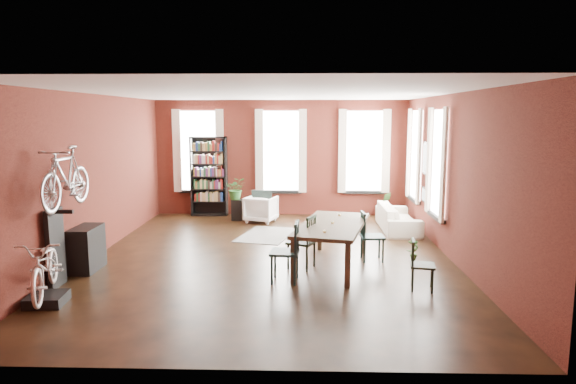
{
  "coord_description": "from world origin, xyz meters",
  "views": [
    {
      "loc": [
        0.63,
        -9.79,
        2.78
      ],
      "look_at": [
        0.31,
        0.6,
        1.23
      ],
      "focal_mm": 32.0,
      "sensor_mm": 36.0,
      "label": 1
    }
  ],
  "objects_px": {
    "dining_chair_a": "(285,252)",
    "bookshelf": "(209,176)",
    "dining_table": "(332,245)",
    "plant_stand": "(237,210)",
    "bicycle_floor": "(44,240)",
    "cream_sofa": "(398,213)",
    "dining_chair_d": "(372,236)",
    "white_armchair": "(261,208)",
    "console_table": "(87,249)",
    "dining_chair_c": "(423,265)",
    "bike_trainer": "(47,299)",
    "dining_chair_b": "(301,242)"
  },
  "relations": [
    {
      "from": "bookshelf",
      "to": "white_armchair",
      "type": "height_order",
      "value": "bookshelf"
    },
    {
      "from": "dining_table",
      "to": "dining_chair_c",
      "type": "xyz_separation_m",
      "value": [
        1.38,
        -1.25,
        0.0
      ]
    },
    {
      "from": "white_armchair",
      "to": "bicycle_floor",
      "type": "xyz_separation_m",
      "value": [
        -2.67,
        -6.06,
        0.61
      ]
    },
    {
      "from": "dining_chair_d",
      "to": "bookshelf",
      "type": "relative_size",
      "value": 0.43
    },
    {
      "from": "dining_chair_a",
      "to": "dining_chair_b",
      "type": "height_order",
      "value": "dining_chair_a"
    },
    {
      "from": "white_armchair",
      "to": "console_table",
      "type": "xyz_separation_m",
      "value": [
        -2.79,
        -4.35,
        0.02
      ]
    },
    {
      "from": "bookshelf",
      "to": "white_armchair",
      "type": "relative_size",
      "value": 2.92
    },
    {
      "from": "dining_chair_c",
      "to": "bookshelf",
      "type": "bearing_deg",
      "value": 47.23
    },
    {
      "from": "bookshelf",
      "to": "plant_stand",
      "type": "bearing_deg",
      "value": -36.69
    },
    {
      "from": "dining_chair_a",
      "to": "bookshelf",
      "type": "height_order",
      "value": "bookshelf"
    },
    {
      "from": "dining_table",
      "to": "dining_chair_a",
      "type": "bearing_deg",
      "value": -119.75
    },
    {
      "from": "plant_stand",
      "to": "dining_chair_a",
      "type": "bearing_deg",
      "value": -74.03
    },
    {
      "from": "dining_chair_d",
      "to": "dining_table",
      "type": "bearing_deg",
      "value": 114.97
    },
    {
      "from": "dining_table",
      "to": "plant_stand",
      "type": "relative_size",
      "value": 4.28
    },
    {
      "from": "dining_chair_c",
      "to": "console_table",
      "type": "bearing_deg",
      "value": 91.86
    },
    {
      "from": "bicycle_floor",
      "to": "white_armchair",
      "type": "bearing_deg",
      "value": 49.96
    },
    {
      "from": "dining_table",
      "to": "dining_chair_a",
      "type": "height_order",
      "value": "dining_chair_a"
    },
    {
      "from": "dining_chair_a",
      "to": "cream_sofa",
      "type": "height_order",
      "value": "dining_chair_a"
    },
    {
      "from": "dining_chair_c",
      "to": "bike_trainer",
      "type": "relative_size",
      "value": 1.54
    },
    {
      "from": "dining_table",
      "to": "cream_sofa",
      "type": "height_order",
      "value": "cream_sofa"
    },
    {
      "from": "dining_table",
      "to": "dining_chair_d",
      "type": "height_order",
      "value": "dining_chair_d"
    },
    {
      "from": "white_armchair",
      "to": "console_table",
      "type": "relative_size",
      "value": 0.94
    },
    {
      "from": "plant_stand",
      "to": "console_table",
      "type": "bearing_deg",
      "value": -115.15
    },
    {
      "from": "console_table",
      "to": "bike_trainer",
      "type": "bearing_deg",
      "value": -86.49
    },
    {
      "from": "console_table",
      "to": "bookshelf",
      "type": "bearing_deg",
      "value": 76.17
    },
    {
      "from": "console_table",
      "to": "bicycle_floor",
      "type": "xyz_separation_m",
      "value": [
        0.13,
        -1.72,
        0.58
      ]
    },
    {
      "from": "bike_trainer",
      "to": "plant_stand",
      "type": "bearing_deg",
      "value": 72.01
    },
    {
      "from": "dining_chair_a",
      "to": "cream_sofa",
      "type": "relative_size",
      "value": 0.49
    },
    {
      "from": "dining_table",
      "to": "bookshelf",
      "type": "height_order",
      "value": "bookshelf"
    },
    {
      "from": "dining_chair_a",
      "to": "white_armchair",
      "type": "bearing_deg",
      "value": -165.45
    },
    {
      "from": "bike_trainer",
      "to": "dining_chair_b",
      "type": "bearing_deg",
      "value": 27.51
    },
    {
      "from": "dining_table",
      "to": "dining_chair_c",
      "type": "relative_size",
      "value": 2.93
    },
    {
      "from": "bookshelf",
      "to": "bicycle_floor",
      "type": "distance_m",
      "value": 7.01
    },
    {
      "from": "dining_chair_a",
      "to": "bicycle_floor",
      "type": "height_order",
      "value": "bicycle_floor"
    },
    {
      "from": "dining_table",
      "to": "cream_sofa",
      "type": "relative_size",
      "value": 1.14
    },
    {
      "from": "plant_stand",
      "to": "bicycle_floor",
      "type": "height_order",
      "value": "bicycle_floor"
    },
    {
      "from": "bookshelf",
      "to": "bicycle_floor",
      "type": "height_order",
      "value": "bookshelf"
    },
    {
      "from": "dining_table",
      "to": "white_armchair",
      "type": "relative_size",
      "value": 3.16
    },
    {
      "from": "dining_chair_b",
      "to": "cream_sofa",
      "type": "height_order",
      "value": "dining_chair_b"
    },
    {
      "from": "dining_table",
      "to": "dining_chair_a",
      "type": "xyz_separation_m",
      "value": [
        -0.85,
        -0.9,
        0.11
      ]
    },
    {
      "from": "bike_trainer",
      "to": "white_armchair",
      "type": "bearing_deg",
      "value": 66.06
    },
    {
      "from": "dining_chair_c",
      "to": "plant_stand",
      "type": "height_order",
      "value": "dining_chair_c"
    },
    {
      "from": "white_armchair",
      "to": "dining_table",
      "type": "bearing_deg",
      "value": 129.38
    },
    {
      "from": "dining_table",
      "to": "bookshelf",
      "type": "distance_m",
      "value": 5.82
    },
    {
      "from": "dining_chair_a",
      "to": "bookshelf",
      "type": "bearing_deg",
      "value": -152.78
    },
    {
      "from": "console_table",
      "to": "dining_chair_d",
      "type": "bearing_deg",
      "value": 8.61
    },
    {
      "from": "white_armchair",
      "to": "console_table",
      "type": "bearing_deg",
      "value": 74.11
    },
    {
      "from": "dining_table",
      "to": "bicycle_floor",
      "type": "height_order",
      "value": "bicycle_floor"
    },
    {
      "from": "dining_table",
      "to": "dining_chair_c",
      "type": "height_order",
      "value": "same"
    },
    {
      "from": "cream_sofa",
      "to": "bicycle_floor",
      "type": "bearing_deg",
      "value": 130.52
    }
  ]
}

